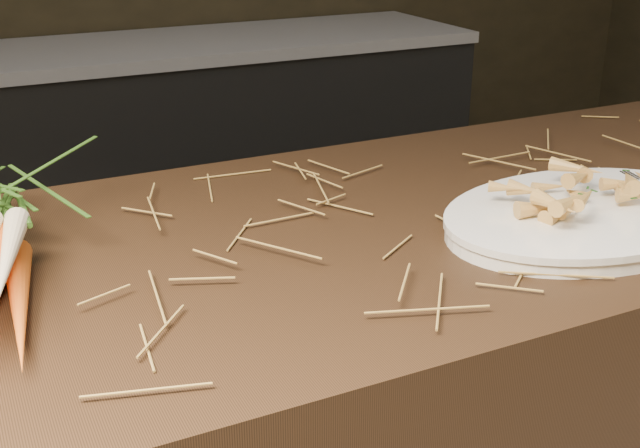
{
  "coord_description": "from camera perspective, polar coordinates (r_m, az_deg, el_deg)",
  "views": [
    {
      "loc": [
        -0.66,
        -0.6,
        1.33
      ],
      "look_at": [
        -0.27,
        0.2,
        0.96
      ],
      "focal_mm": 45.0,
      "sensor_mm": 36.0,
      "label": 1
    }
  ],
  "objects": [
    {
      "name": "roasted_veg_heap",
      "position": [
        1.16,
        18.67,
        2.04
      ],
      "size": [
        0.22,
        0.17,
        0.05
      ],
      "primitive_type": null,
      "rotation": [
        0.0,
        0.0,
        0.05
      ],
      "color": "#AC873B",
      "rests_on": "serving_platter"
    },
    {
      "name": "serving_platter",
      "position": [
        1.17,
        18.46,
        0.39
      ],
      "size": [
        0.45,
        0.31,
        0.02
      ],
      "primitive_type": null,
      "rotation": [
        0.0,
        0.0,
        0.05
      ],
      "color": "white",
      "rests_on": "main_counter"
    },
    {
      "name": "straw_bedding",
      "position": [
        1.19,
        9.37,
        1.61
      ],
      "size": [
        1.4,
        0.6,
        0.02
      ],
      "primitive_type": null,
      "color": "olive",
      "rests_on": "main_counter"
    },
    {
      "name": "back_counter",
      "position": [
        3.08,
        -6.7,
        5.34
      ],
      "size": [
        1.82,
        0.62,
        0.84
      ],
      "color": "black",
      "rests_on": "ground"
    }
  ]
}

